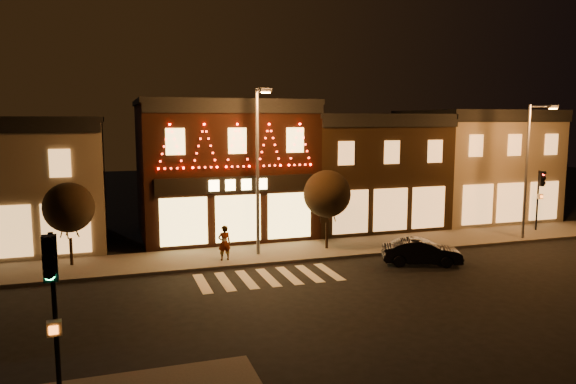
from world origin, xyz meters
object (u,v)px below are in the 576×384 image
dark_sedan (422,252)px  pedestrian (224,243)px  traffic_signal_near (53,292)px  streetlamp_mid (259,159)px

dark_sedan → pedestrian: bearing=91.7°
dark_sedan → pedestrian: (-9.23, 3.36, 0.40)m
traffic_signal_near → dark_sedan: (15.82, 10.04, -2.69)m
traffic_signal_near → pedestrian: (6.59, 13.39, -2.29)m
traffic_signal_near → pedestrian: size_ratio=2.55×
streetlamp_mid → traffic_signal_near: bearing=-122.5°
streetlamp_mid → pedestrian: (-1.92, -0.41, -4.13)m
streetlamp_mid → pedestrian: 4.58m
dark_sedan → pedestrian: 9.83m
streetlamp_mid → dark_sedan: size_ratio=2.21×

